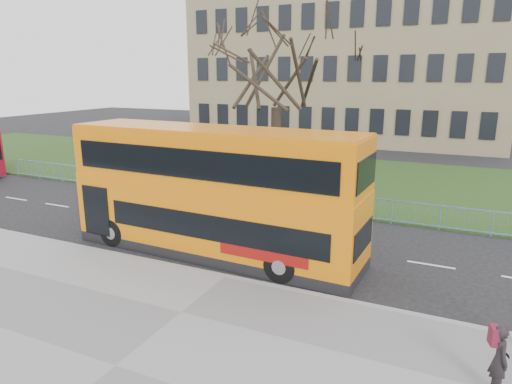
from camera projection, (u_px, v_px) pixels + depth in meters
ground at (246, 262)px, 16.24m from camera, size 120.00×120.00×0.00m
pavement at (116, 368)px, 10.29m from camera, size 80.00×10.50×0.12m
kerb at (226, 277)px, 14.86m from camera, size 80.00×0.20×0.14m
grass_verge at (345, 180)px, 28.81m from camera, size 80.00×15.40×0.08m
guard_railing at (306, 202)px, 21.91m from camera, size 40.00×0.12×1.10m
bare_tree at (277, 91)px, 24.85m from camera, size 7.75×7.75×11.07m
civic_building at (350, 69)px, 47.30m from camera, size 30.00×15.00×14.00m
yellow_bus at (214, 189)px, 16.49m from camera, size 11.08×3.03×4.60m
pedestrian at (500, 359)px, 9.25m from camera, size 0.49×0.62×1.50m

